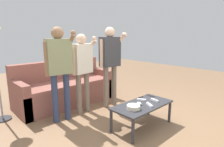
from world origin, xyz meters
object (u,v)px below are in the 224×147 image
Objects in this scene: player_right at (110,58)px; game_remote_wand_near at (155,100)px; couch at (65,89)px; snack_bowl at (133,107)px; coffee_table at (142,107)px; game_remote_wand_far at (141,100)px; game_remote_nunchuk at (139,103)px; game_remote_wand_spare at (149,105)px; player_left at (59,64)px; player_center at (82,64)px.

player_right is 1.21m from game_remote_wand_near.
couch is 10.33× the size of snack_bowl.
game_remote_wand_far is (0.11, 0.11, 0.06)m from coffee_table.
coffee_table is at bearing 169.05° from game_remote_wand_near.
snack_bowl reaches higher than coffee_table.
game_remote_wand_spare is (0.09, -0.13, -0.01)m from game_remote_nunchuk.
coffee_table is 6.43× the size of game_remote_wand_spare.
player_left is 1.65m from game_remote_wand_near.
snack_bowl is at bearing 177.94° from game_remote_wand_near.
couch is 12.84× the size of game_remote_wand_spare.
couch reaches higher than game_remote_wand_spare.
player_left reaches higher than game_remote_nunchuk.
player_center is at bearing -92.32° from couch.
snack_bowl is 2.21× the size of game_remote_nunchuk.
couch is 1.20m from player_right.
player_center is (-0.09, 1.13, 0.50)m from snack_bowl.
player_center is 1.40m from game_remote_wand_near.
snack_bowl is (-0.25, -0.03, 0.08)m from coffee_table.
player_left is 1.06m from player_right.
game_remote_wand_near is at bearing -48.33° from game_remote_wand_far.
couch reaches higher than game_remote_wand_near.
game_remote_nunchuk is at bearing 166.58° from coffee_table.
player_right reaches higher than coffee_table.
player_right reaches higher than game_remote_wand_far.
player_left reaches higher than snack_bowl.
game_remote_wand_far is at bearing 27.37° from game_remote_nunchuk.
game_remote_wand_spare is at bearing -164.59° from game_remote_wand_near.
couch is at bearing 104.17° from game_remote_wand_far.
game_remote_wand_near is at bearing -10.95° from coffee_table.
game_remote_wand_far is 0.91× the size of game_remote_wand_spare.
coffee_table is 1.23m from player_right.
game_remote_wand_spare is at bearing -79.88° from couch.
player_right is at bearing -3.62° from player_left.
game_remote_nunchuk is 0.16m from game_remote_wand_spare.
player_right is 1.29m from game_remote_wand_spare.
player_left is (-0.49, -0.74, 0.67)m from couch.
player_left is at bearing -123.51° from couch.
couch is at bearing 91.94° from snack_bowl.
snack_bowl is 1.24× the size of game_remote_wand_spare.
coffee_table is 0.64× the size of player_right.
couch is 1.11m from player_left.
game_remote_nunchuk reaches higher than coffee_table.
coffee_table is 0.69× the size of player_center.
snack_bowl is at bearing -159.31° from game_remote_wand_far.
player_right is at bearing 72.42° from game_remote_nunchuk.
coffee_table is 0.13m from game_remote_wand_spare.
game_remote_nunchuk is (-0.06, 0.02, 0.07)m from coffee_table.
couch is 1.85m from snack_bowl.
snack_bowl is at bearing -88.06° from couch.
player_right is 10.12× the size of game_remote_wand_spare.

